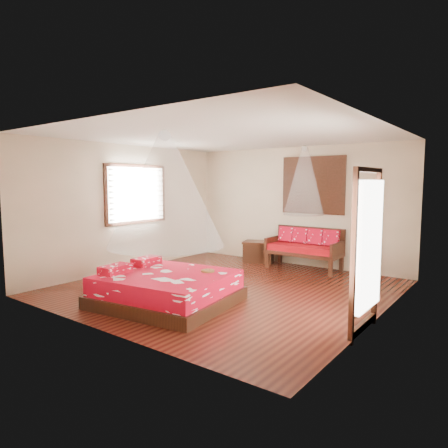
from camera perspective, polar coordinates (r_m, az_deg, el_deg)
The scene contains 10 objects.
room at distance 7.33m, azimuth 0.45°, elevation 1.53°, with size 5.54×5.54×2.84m.
bed at distance 6.64m, azimuth -8.27°, elevation -9.09°, with size 2.25×2.09×0.63m.
daybed at distance 9.24m, azimuth 11.52°, elevation -3.16°, with size 1.65×0.73×0.94m.
storage_chest at distance 9.95m, azimuth 5.01°, elevation -3.92°, with size 0.89×0.76×0.51m.
shutter_panel at distance 9.44m, azimuth 12.59°, elevation 5.42°, with size 1.52×0.06×1.32m.
window_left at distance 9.32m, azimuth -12.37°, elevation 4.19°, with size 0.10×1.74×1.34m.
glazed_door at distance 5.60m, azimuth 19.56°, elevation -3.62°, with size 0.08×1.02×2.16m.
wine_tray at distance 6.61m, azimuth -2.34°, elevation -6.43°, with size 0.22×0.22×0.19m.
mosquito_net_main at distance 6.40m, azimuth -8.36°, elevation 4.85°, with size 1.86×1.86×1.80m, color white.
mosquito_net_daybed at distance 9.02m, azimuth 11.38°, elevation 6.07°, with size 0.89×0.89×1.50m, color white.
Camera 1 is at (4.34, -5.88, 1.97)m, focal length 32.00 mm.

